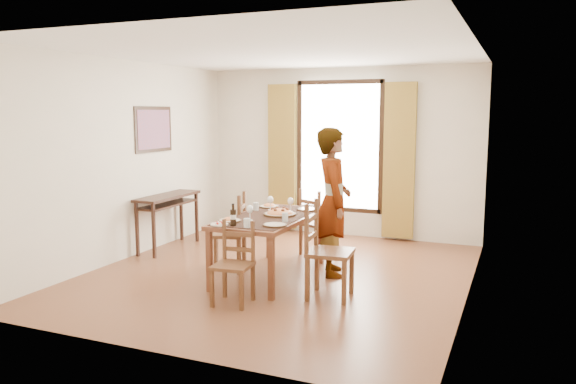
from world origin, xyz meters
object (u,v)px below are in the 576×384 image
at_px(console_table, 168,203).
at_px(pasta_platter, 280,211).
at_px(man, 333,202).
at_px(dining_table, 270,221).

distance_m(console_table, pasta_platter, 2.17).
bearing_deg(pasta_platter, console_table, 162.71).
bearing_deg(pasta_platter, man, 28.90).
xyz_separation_m(dining_table, pasta_platter, (0.10, 0.07, 0.12)).
xyz_separation_m(console_table, dining_table, (1.97, -0.72, 0.00)).
bearing_deg(dining_table, pasta_platter, 35.93).
height_order(man, pasta_platter, man).
relative_size(dining_table, man, 0.95).
relative_size(console_table, pasta_platter, 3.00).
bearing_deg(pasta_platter, dining_table, -144.07).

